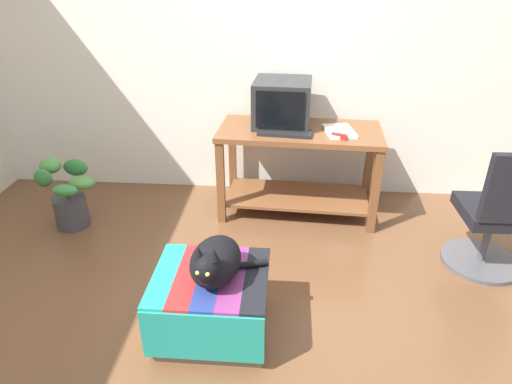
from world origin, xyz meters
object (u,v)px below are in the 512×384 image
keyboard (285,133)px  potted_plant (69,197)px  desk (299,157)px  cat (215,262)px  office_chair (497,219)px  book (339,131)px  ottoman_with_blanket (212,304)px  tv_monitor (282,103)px  stapler (339,136)px

keyboard → potted_plant: keyboard is taller
desk → cat: (-0.44, -1.44, 0.01)m
potted_plant → office_chair: office_chair is taller
potted_plant → office_chair: (3.03, -0.33, 0.13)m
book → cat: book is taller
keyboard → ottoman_with_blanket: bearing=-100.0°
tv_monitor → office_chair: (1.42, -0.80, -0.50)m
ottoman_with_blanket → cat: size_ratio=1.46×
desk → potted_plant: size_ratio=2.31×
stapler → potted_plant: bearing=116.5°
cat → book: bearing=70.0°
ottoman_with_blanket → potted_plant: size_ratio=1.11×
keyboard → stapler: bearing=-3.5°
book → cat: 1.58m
book → office_chair: (0.98, -0.64, -0.34)m
tv_monitor → cat: bearing=-97.5°
book → ottoman_with_blanket: bearing=-129.7°
ottoman_with_blanket → stapler: stapler is taller
keyboard → cat: (-0.33, -1.31, -0.23)m
cat → ottoman_with_blanket: bearing=152.2°
book → stapler: stapler is taller
keyboard → office_chair: 1.54m
tv_monitor → ottoman_with_blanket: size_ratio=0.75×
tv_monitor → book: bearing=-17.2°
keyboard → desk: bearing=53.5°
tv_monitor → office_chair: 1.70m
tv_monitor → stapler: bearing=-31.3°
ottoman_with_blanket → tv_monitor: bearing=77.6°
desk → tv_monitor: 0.44m
ottoman_with_blanket → cat: bearing=-36.0°
potted_plant → book: bearing=8.5°
tv_monitor → ottoman_with_blanket: 1.70m
potted_plant → keyboard: bearing=8.4°
tv_monitor → potted_plant: size_ratio=0.84×
book → cat: size_ratio=0.70×
office_chair → stapler: office_chair is taller
tv_monitor → book: tv_monitor is taller
book → cat: bearing=-128.0°
stapler → book: bearing=15.6°
tv_monitor → ottoman_with_blanket: bearing=-99.0°
desk → office_chair: (1.27, -0.70, -0.10)m
tv_monitor → cat: 1.62m
stapler → ottoman_with_blanket: bearing=169.7°
desk → keyboard: bearing=-128.9°
desk → tv_monitor: (-0.14, 0.10, 0.40)m
ottoman_with_blanket → office_chair: bearing=22.2°
cat → potted_plant: size_ratio=0.76×
cat → office_chair: bearing=31.5°
desk → tv_monitor: bearing=148.0°
book → stapler: bearing=-105.8°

